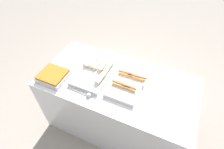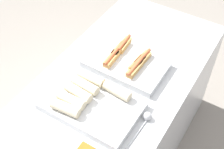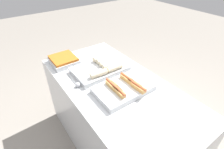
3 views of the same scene
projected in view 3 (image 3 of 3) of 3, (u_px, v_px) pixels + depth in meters
ground_plane at (115, 141)px, 2.08m from camera, size 12.00×12.00×0.00m
counter at (115, 117)px, 1.83m from camera, size 1.65×0.83×0.86m
tray_hotdogs at (124, 88)px, 1.49m from camera, size 0.34×0.49×0.10m
tray_wraps at (101, 68)px, 1.74m from camera, size 0.34×0.52×0.11m
tray_side_front at (64, 60)px, 1.88m from camera, size 0.29×0.27×0.07m
serving_spoon_near at (77, 84)px, 1.56m from camera, size 0.26×0.05×0.05m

